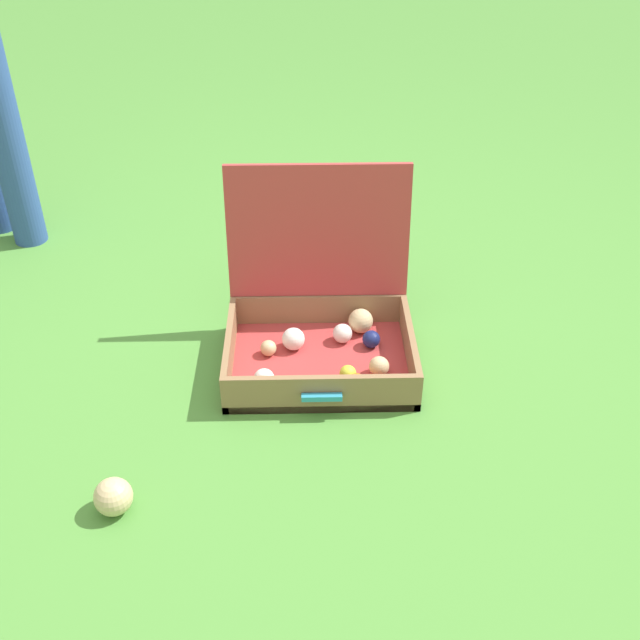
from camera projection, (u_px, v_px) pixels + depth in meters
ground_plane at (287, 382)px, 2.20m from camera, size 16.00×16.00×0.00m
open_suitcase at (321, 321)px, 2.24m from camera, size 0.55×0.50×0.53m
stray_ball_on_grass at (113, 497)px, 1.78m from camera, size 0.09×0.09×0.09m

